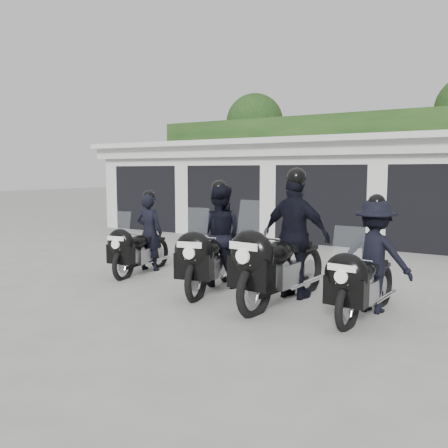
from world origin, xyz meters
The scene contains 7 objects.
ground centered at (0.00, 0.00, 0.00)m, with size 80.00×80.00×0.00m, color #969691.
garage_block centered at (0.00, 8.06, 1.42)m, with size 16.40×6.80×2.96m.
background_vegetation centered at (0.37, 12.92, 2.77)m, with size 20.00×3.90×5.80m.
police_bike_a centered at (-1.74, 0.15, 0.67)m, with size 0.74×1.94×1.69m.
police_bike_b centered at (0.18, -0.14, 0.81)m, with size 1.06×2.20×1.93m.
police_bike_c centered at (1.59, -0.24, 0.91)m, with size 1.23×2.46×2.14m.
police_bike_d centered at (2.87, -0.29, 0.75)m, with size 1.10×2.02×1.76m.
Camera 1 is at (4.52, -6.98, 2.03)m, focal length 38.00 mm.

